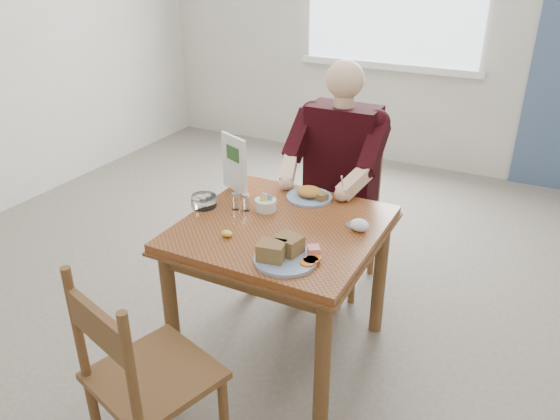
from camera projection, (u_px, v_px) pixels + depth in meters
The scene contains 15 objects.
floor at pixel (281, 349), 2.90m from camera, with size 6.00×6.00×0.00m, color #655C52.
wall_back at pixel (439, 13), 4.69m from camera, with size 5.50×5.50×0.00m, color silver.
lemon_wedge at pixel (227, 234), 2.46m from camera, with size 0.05×0.04×0.03m, color yellow.
napkin at pixel (360, 225), 2.50m from camera, with size 0.09×0.07×0.06m, color white.
metal_dish at pixel (353, 225), 2.55m from camera, with size 0.07×0.07×0.01m, color silver.
table at pixel (281, 245), 2.62m from camera, with size 0.92×0.92×0.75m.
chair_far at pixel (340, 210), 3.33m from camera, with size 0.42×0.42×0.95m.
chair_near at pixel (143, 380), 2.03m from camera, with size 0.53×0.53×0.95m.
diner at pixel (337, 164), 3.11m from camera, with size 0.53×0.56×1.39m.
near_plate at pixel (284, 253), 2.27m from camera, with size 0.29×0.28×0.09m.
far_plate at pixel (310, 194), 2.82m from camera, with size 0.31×0.31×0.06m.
caddy at pixel (266, 205), 2.70m from camera, with size 0.12×0.12×0.08m.
shakers at pixel (241, 202), 2.69m from camera, with size 0.10×0.06×0.09m.
creamer at pixel (204, 201), 2.73m from camera, with size 0.17×0.17×0.06m.
menu at pixel (234, 163), 2.86m from camera, with size 0.19×0.10×0.30m.
Camera 1 is at (1.03, -2.03, 1.94)m, focal length 35.00 mm.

